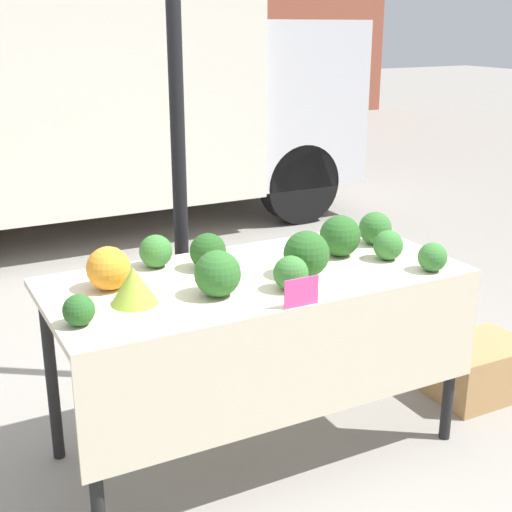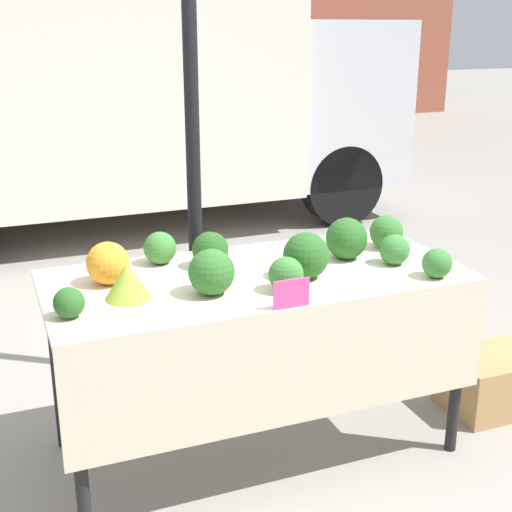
{
  "view_description": "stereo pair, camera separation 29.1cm",
  "coord_description": "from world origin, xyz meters",
  "px_view_note": "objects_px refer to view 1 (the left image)",
  "views": [
    {
      "loc": [
        -1.27,
        -2.45,
        1.83
      ],
      "look_at": [
        0.0,
        0.0,
        0.9
      ],
      "focal_mm": 50.0,
      "sensor_mm": 36.0,
      "label": 1
    },
    {
      "loc": [
        -1.01,
        -2.57,
        1.83
      ],
      "look_at": [
        0.0,
        0.0,
        0.9
      ],
      "focal_mm": 50.0,
      "sensor_mm": 36.0,
      "label": 2
    }
  ],
  "objects_px": {
    "parked_truck": "(57,82)",
    "produce_crate": "(478,369)",
    "price_sign": "(301,292)",
    "orange_cauliflower": "(108,268)"
  },
  "relations": [
    {
      "from": "parked_truck",
      "to": "produce_crate",
      "type": "relative_size",
      "value": 10.29
    },
    {
      "from": "parked_truck",
      "to": "price_sign",
      "type": "height_order",
      "value": "parked_truck"
    },
    {
      "from": "price_sign",
      "to": "produce_crate",
      "type": "xyz_separation_m",
      "value": [
        1.23,
        0.28,
        -0.74
      ]
    },
    {
      "from": "orange_cauliflower",
      "to": "price_sign",
      "type": "relative_size",
      "value": 1.21
    },
    {
      "from": "orange_cauliflower",
      "to": "produce_crate",
      "type": "bearing_deg",
      "value": -6.67
    },
    {
      "from": "parked_truck",
      "to": "orange_cauliflower",
      "type": "relative_size",
      "value": 28.67
    },
    {
      "from": "orange_cauliflower",
      "to": "produce_crate",
      "type": "xyz_separation_m",
      "value": [
        1.81,
        -0.21,
        -0.77
      ]
    },
    {
      "from": "parked_truck",
      "to": "price_sign",
      "type": "relative_size",
      "value": 34.57
    },
    {
      "from": "orange_cauliflower",
      "to": "price_sign",
      "type": "bearing_deg",
      "value": -40.77
    },
    {
      "from": "parked_truck",
      "to": "orange_cauliflower",
      "type": "distance_m",
      "value": 4.03
    }
  ]
}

